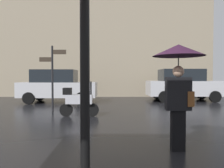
{
  "coord_description": "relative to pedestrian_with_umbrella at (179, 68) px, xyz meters",
  "views": [
    {
      "loc": [
        0.6,
        -2.78,
        1.39
      ],
      "look_at": [
        0.59,
        5.39,
        1.13
      ],
      "focal_mm": 35.75,
      "sensor_mm": 36.0,
      "label": 1
    }
  ],
  "objects": [
    {
      "name": "pedestrian_with_umbrella",
      "position": [
        0.0,
        0.0,
        0.0
      ],
      "size": [
        0.97,
        0.97,
        2.0
      ],
      "rotation": [
        0.0,
        0.0,
        3.97
      ],
      "color": "black",
      "rests_on": "ground"
    },
    {
      "name": "parked_car_left",
      "position": [
        -4.24,
        8.11,
        -0.64
      ],
      "size": [
        4.14,
        1.97,
        1.79
      ],
      "rotation": [
        0.0,
        0.0,
        -0.26
      ],
      "color": "silver",
      "rests_on": "ground"
    },
    {
      "name": "parked_car_right",
      "position": [
        2.93,
        8.86,
        -0.61
      ],
      "size": [
        4.26,
        2.04,
        1.84
      ],
      "rotation": [
        0.0,
        0.0,
        3.11
      ],
      "color": "silver",
      "rests_on": "ground"
    },
    {
      "name": "street_signpost",
      "position": [
        -3.65,
        4.87,
        0.07
      ],
      "size": [
        1.08,
        0.08,
        2.65
      ],
      "color": "black",
      "rests_on": "ground"
    },
    {
      "name": "parked_scooter",
      "position": [
        -2.45,
        3.66,
        -1.0
      ],
      "size": [
        1.38,
        0.32,
        1.23
      ],
      "rotation": [
        0.0,
        0.0,
        0.28
      ],
      "color": "black",
      "rests_on": "ground"
    }
  ]
}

